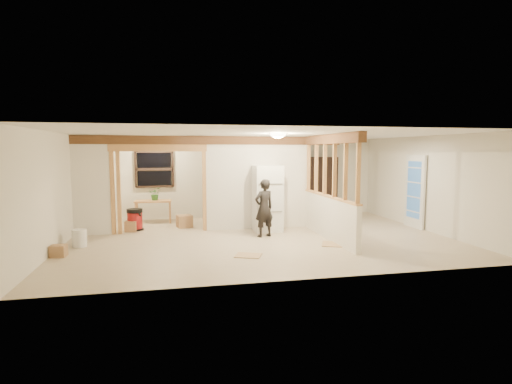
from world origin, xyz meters
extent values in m
cube|color=#BEAB8D|center=(0.00, 0.00, -0.01)|extent=(9.00, 6.50, 0.01)
cube|color=white|center=(0.00, 0.00, 2.50)|extent=(9.00, 6.50, 0.01)
cube|color=silver|center=(0.00, 3.25, 1.25)|extent=(9.00, 0.01, 2.50)
cube|color=silver|center=(0.00, -3.25, 1.25)|extent=(9.00, 0.01, 2.50)
cube|color=silver|center=(-4.50, 0.00, 1.25)|extent=(0.01, 6.50, 2.50)
cube|color=silver|center=(4.50, 0.00, 1.25)|extent=(0.01, 6.50, 2.50)
cube|color=silver|center=(-4.05, 1.20, 1.25)|extent=(0.90, 0.12, 2.50)
cube|color=silver|center=(0.20, 1.20, 1.25)|extent=(2.80, 0.12, 2.50)
cube|color=tan|center=(-2.40, 1.20, 1.10)|extent=(2.46, 0.14, 2.20)
cube|color=brown|center=(-1.00, 1.20, 2.38)|extent=(7.00, 0.18, 0.22)
cube|color=brown|center=(1.60, -0.40, 2.38)|extent=(0.18, 3.30, 0.22)
cube|color=silver|center=(1.60, -0.40, 0.50)|extent=(0.12, 3.20, 1.00)
cube|color=tan|center=(1.60, -0.40, 1.66)|extent=(0.14, 3.20, 1.32)
cube|color=black|center=(-2.60, 3.17, 1.55)|extent=(1.12, 0.10, 1.10)
cube|color=white|center=(4.42, 0.40, 1.00)|extent=(0.12, 0.86, 2.00)
ellipsoid|color=#FFEABF|center=(0.30, -0.50, 2.48)|extent=(0.36, 0.36, 0.16)
ellipsoid|color=#FFEABF|center=(-2.50, 2.30, 2.48)|extent=(0.32, 0.32, 0.14)
ellipsoid|color=#FFD88C|center=(-2.00, 1.60, 2.18)|extent=(0.07, 0.07, 0.07)
cube|color=white|center=(0.37, 0.79, 0.86)|extent=(0.71, 0.69, 1.73)
imported|color=black|center=(0.12, 0.10, 0.71)|extent=(0.61, 0.51, 1.42)
cube|color=tan|center=(-2.64, 2.67, 0.33)|extent=(1.06, 0.56, 0.66)
imported|color=#3E6F2D|center=(-2.57, 2.69, 0.85)|extent=(0.37, 0.32, 0.39)
cylinder|color=maroon|center=(-3.07, 1.57, 0.29)|extent=(0.51, 0.51, 0.59)
cube|color=black|center=(2.76, 3.02, 0.95)|extent=(0.95, 0.32, 1.91)
cylinder|color=white|center=(-4.10, -0.09, 0.19)|extent=(0.39, 0.39, 0.39)
cube|color=#A77A50|center=(-1.77, 1.74, 0.17)|extent=(0.47, 0.43, 0.34)
cube|color=#A77A50|center=(-3.15, 1.46, 0.14)|extent=(0.33, 0.33, 0.27)
cube|color=#A77A50|center=(-4.32, -0.89, 0.12)|extent=(0.31, 0.26, 0.24)
cube|color=tan|center=(1.47, -1.05, 0.01)|extent=(0.68, 0.68, 0.02)
cube|color=tan|center=(-0.60, -1.60, 0.01)|extent=(0.63, 0.57, 0.02)
camera|label=1|loc=(-2.06, -9.32, 2.11)|focal=28.00mm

